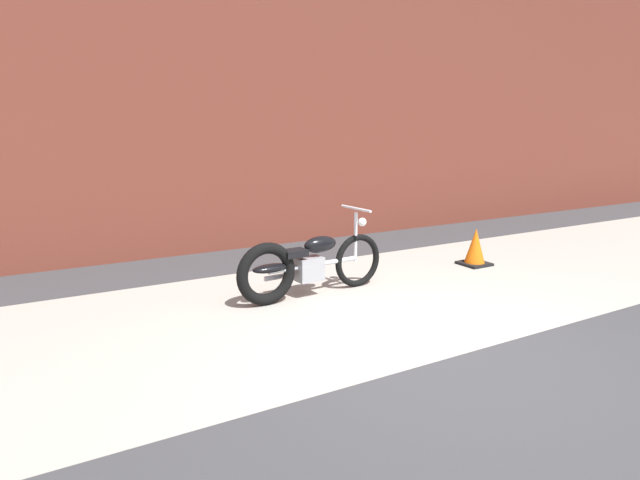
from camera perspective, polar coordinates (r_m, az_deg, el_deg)
ground_plane at (r=4.78m, az=14.23°, el=-12.51°), size 80.00×80.00×0.00m
sidewalk_slab at (r=6.06m, az=2.72°, el=-6.78°), size 36.00×3.50×0.01m
brick_building_wall at (r=8.89m, az=-9.59°, el=17.36°), size 36.00×0.50×5.61m
motorcycle_black at (r=6.10m, az=-1.85°, el=-2.78°), size 2.01×0.58×1.03m
traffic_cone at (r=7.94m, az=16.78°, el=-0.91°), size 0.40×0.40×0.55m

